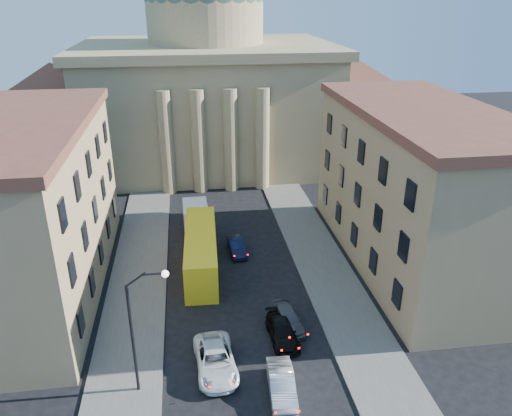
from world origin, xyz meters
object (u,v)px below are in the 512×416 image
(car_right_near, at_px, (282,384))
(street_lamp, at_px, (140,323))
(box_truck, at_px, (197,224))
(city_bus, at_px, (201,250))

(car_right_near, bearing_deg, street_lamp, 173.71)
(car_right_near, bearing_deg, box_truck, 105.12)
(street_lamp, bearing_deg, car_right_near, -10.01)
(city_bus, bearing_deg, car_right_near, -72.98)
(box_truck, bearing_deg, city_bus, -89.50)
(city_bus, distance_m, box_truck, 6.07)
(street_lamp, relative_size, car_right_near, 1.92)
(city_bus, xyz_separation_m, box_truck, (-0.21, 6.06, -0.24))
(city_bus, bearing_deg, street_lamp, -103.19)
(car_right_near, xyz_separation_m, box_truck, (-4.59, 22.75, 0.87))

